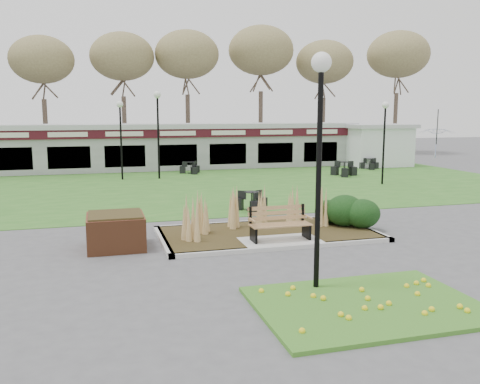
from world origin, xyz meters
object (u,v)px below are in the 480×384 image
object	(u,v)px
bistro_set_c	(344,171)
lamp_post_near_left	(320,120)
park_bench	(279,223)
bistro_set_b	(191,170)
brick_planter	(116,231)
bistro_set_d	(370,166)
service_hut	(377,145)
food_pavilion	(174,146)
lamp_post_mid_right	(158,115)
lamp_post_far_right	(385,124)
lamp_post_far_left	(120,123)
bistro_set_a	(252,204)
patio_umbrella	(436,143)

from	to	relation	value
bistro_set_c	lamp_post_near_left	bearing A→B (deg)	-118.82
park_bench	bistro_set_b	distance (m)	16.76
brick_planter	bistro_set_d	distance (m)	22.37
service_hut	bistro_set_c	world-z (taller)	service_hut
brick_planter	bistro_set_d	bearing A→B (deg)	42.84
park_bench	bistro_set_d	xyz separation A→B (m)	(12.00, 15.96, -0.35)
food_pavilion	service_hut	distance (m)	13.64
food_pavilion	park_bench	bearing A→B (deg)	-90.00
lamp_post_near_left	lamp_post_mid_right	bearing A→B (deg)	93.12
lamp_post_near_left	brick_planter	bearing A→B (deg)	130.47
lamp_post_far_right	bistro_set_b	size ratio (longest dim) A/B	3.27
lamp_post_mid_right	lamp_post_far_left	world-z (taller)	lamp_post_mid_right
lamp_post_far_right	bistro_set_c	world-z (taller)	lamp_post_far_right
bistro_set_a	patio_umbrella	size ratio (longest dim) A/B	0.49
bistro_set_c	food_pavilion	bearing A→B (deg)	143.49
lamp_post_far_right	lamp_post_near_left	bearing A→B (deg)	-125.76
park_bench	bistro_set_d	bearing A→B (deg)	53.06
service_hut	bistro_set_b	size ratio (longest dim) A/B	3.46
food_pavilion	service_hut	size ratio (longest dim) A/B	5.59
lamp_post_far_right	bistro_set_b	xyz separation A→B (m)	(-8.53, 7.14, -2.78)
food_pavilion	bistro_set_c	distance (m)	10.98
food_pavilion	lamp_post_mid_right	bearing A→B (deg)	-107.94
patio_umbrella	bistro_set_a	bearing A→B (deg)	-146.83
service_hut	patio_umbrella	xyz separation A→B (m)	(2.50, -2.96, 0.26)
bistro_set_a	bistro_set_d	size ratio (longest dim) A/B	1.08
lamp_post_far_right	bistro_set_d	world-z (taller)	lamp_post_far_right
lamp_post_near_left	lamp_post_mid_right	xyz separation A→B (m)	(-1.01, 18.60, -0.02)
park_bench	brick_planter	distance (m)	4.47
bistro_set_b	bistro_set_c	bearing A→B (deg)	-23.19
service_hut	lamp_post_far_left	bearing A→B (deg)	-170.90
lamp_post_mid_right	bistro_set_b	xyz separation A→B (m)	(2.11, 1.90, -3.22)
lamp_post_near_left	bistro_set_b	size ratio (longest dim) A/B	3.77
food_pavilion	bistro_set_d	xyz separation A→B (m)	(12.00, -3.76, -1.23)
lamp_post_far_left	bistro_set_a	world-z (taller)	lamp_post_far_left
lamp_post_near_left	bistro_set_c	bearing A→B (deg)	61.18
lamp_post_near_left	bistro_set_a	xyz separation A→B (m)	(1.21, 8.50, -3.23)
brick_planter	bistro_set_a	world-z (taller)	brick_planter
brick_planter	bistro_set_a	bearing A→B (deg)	38.40
bistro_set_a	bistro_set_b	distance (m)	12.00
park_bench	lamp_post_far_left	xyz separation A→B (m)	(-3.55, 15.02, 2.49)
lamp_post_far_right	bistro_set_a	bearing A→B (deg)	-149.97
service_hut	bistro_set_a	distance (m)	18.32
lamp_post_near_left	patio_umbrella	world-z (taller)	lamp_post_near_left
bistro_set_a	bistro_set_d	bearing A→B (deg)	44.63
lamp_post_mid_right	lamp_post_far_right	world-z (taller)	lamp_post_mid_right
bistro_set_d	lamp_post_far_left	bearing A→B (deg)	-176.56
lamp_post_far_left	patio_umbrella	bearing A→B (deg)	-0.69
brick_planter	bistro_set_b	size ratio (longest dim) A/B	1.18
service_hut	bistro_set_a	size ratio (longest dim) A/B	3.32
food_pavilion	lamp_post_near_left	xyz separation A→B (m)	(-0.56, -23.46, 2.01)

